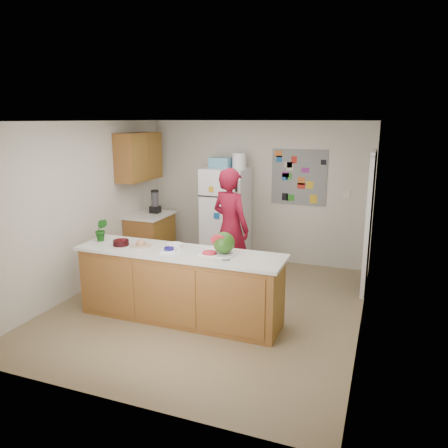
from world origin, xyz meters
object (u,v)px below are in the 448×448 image
at_px(refrigerator, 226,216).
at_px(person, 230,228).
at_px(watermelon, 224,243).
at_px(cherry_bowl, 121,243).

xyz_separation_m(refrigerator, person, (0.45, -1.01, 0.06)).
distance_m(watermelon, cherry_bowl, 1.40).
xyz_separation_m(person, cherry_bowl, (-1.01, -1.41, 0.04)).
distance_m(person, cherry_bowl, 1.74).
bearing_deg(person, cherry_bowl, 76.43).
relative_size(refrigerator, cherry_bowl, 8.33).
bearing_deg(cherry_bowl, watermelon, 4.65).
height_order(person, cherry_bowl, person).
height_order(watermelon, cherry_bowl, watermelon).
bearing_deg(watermelon, cherry_bowl, -175.35).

